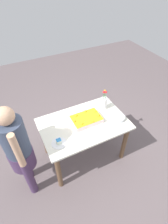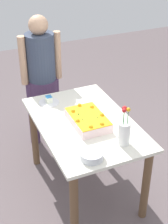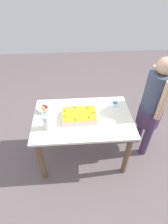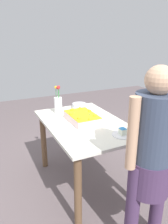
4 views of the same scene
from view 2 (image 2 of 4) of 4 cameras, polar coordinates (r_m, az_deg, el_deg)
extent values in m
plane|color=#645759|center=(3.50, 0.10, -12.27)|extent=(8.00, 8.00, 0.00)
cube|color=white|center=(3.03, 0.11, -1.85)|extent=(1.24, 0.81, 0.03)
cylinder|color=brown|center=(3.03, 10.24, -11.81)|extent=(0.07, 0.07, 0.74)
cylinder|color=brown|center=(3.77, 1.36, -1.49)|extent=(0.07, 0.07, 0.74)
cylinder|color=brown|center=(2.80, -1.65, -15.71)|extent=(0.07, 0.07, 0.74)
cylinder|color=brown|center=(3.59, -8.26, -3.76)|extent=(0.07, 0.07, 0.74)
cube|color=white|center=(2.97, 0.65, -1.38)|extent=(0.42, 0.28, 0.08)
cube|color=yellow|center=(2.95, 0.66, -0.68)|extent=(0.41, 0.27, 0.01)
sphere|color=yellow|center=(3.09, -0.76, 1.14)|extent=(0.04, 0.04, 0.04)
sphere|color=yellow|center=(3.00, -1.84, 0.17)|extent=(0.04, 0.04, 0.04)
sphere|color=yellow|center=(2.87, -1.08, -1.42)|extent=(0.04, 0.04, 0.04)
sphere|color=yellow|center=(2.80, 1.13, -2.44)|extent=(0.04, 0.04, 0.04)
sphere|color=yellow|center=(2.83, 2.99, -1.98)|extent=(0.04, 0.04, 0.04)
sphere|color=yellow|center=(2.95, 3.01, -0.46)|extent=(0.04, 0.04, 0.04)
sphere|color=yellow|center=(3.07, 1.33, 0.88)|extent=(0.04, 0.04, 0.04)
cone|color=#2D8438|center=(2.97, -0.96, -0.33)|extent=(0.02, 0.02, 0.02)
cone|color=#2D8438|center=(2.92, 2.30, -0.89)|extent=(0.02, 0.02, 0.02)
cone|color=#2D8438|center=(2.96, -0.95, -0.40)|extent=(0.02, 0.02, 0.02)
cone|color=#2D8438|center=(2.89, -0.27, -1.30)|extent=(0.02, 0.02, 0.02)
cylinder|color=white|center=(3.32, -5.84, 1.59)|extent=(0.20, 0.20, 0.01)
cube|color=white|center=(3.31, -5.87, 2.08)|extent=(0.06, 0.06, 0.06)
cube|color=#2F7EC8|center=(3.29, -5.90, 2.57)|extent=(0.06, 0.06, 0.01)
cube|color=silver|center=(3.39, 0.19, 2.34)|extent=(0.23, 0.09, 0.00)
cylinder|color=white|center=(2.72, 6.68, -3.62)|extent=(0.09, 0.09, 0.19)
cylinder|color=#2D8438|center=(2.64, 6.67, -0.58)|extent=(0.01, 0.01, 0.12)
sphere|color=red|center=(2.61, 6.75, 0.59)|extent=(0.04, 0.04, 0.04)
cylinder|color=#2D8438|center=(2.62, 6.61, -0.92)|extent=(0.01, 0.01, 0.12)
sphere|color=red|center=(2.58, 6.69, 0.25)|extent=(0.03, 0.03, 0.03)
cylinder|color=#2D8438|center=(2.63, 7.30, -0.77)|extent=(0.01, 0.01, 0.12)
sphere|color=gold|center=(2.60, 7.39, 0.40)|extent=(0.03, 0.03, 0.03)
cylinder|color=silver|center=(2.59, 1.29, -7.23)|extent=(0.18, 0.18, 0.06)
cylinder|color=#493154|center=(3.91, -8.42, -0.28)|extent=(0.11, 0.11, 0.78)
cylinder|color=#493154|center=(3.97, -4.83, 0.51)|extent=(0.11, 0.11, 0.78)
cylinder|color=#493154|center=(3.80, -6.86, 3.60)|extent=(0.31, 0.31, 0.28)
cylinder|color=#384359|center=(3.64, -7.23, 8.89)|extent=(0.30, 0.30, 0.52)
sphere|color=tan|center=(3.52, -7.62, 14.15)|extent=(0.20, 0.20, 0.20)
cylinder|color=tan|center=(3.60, -10.12, 8.37)|extent=(0.08, 0.08, 0.52)
cylinder|color=tan|center=(3.69, -4.42, 9.38)|extent=(0.08, 0.08, 0.52)
camera|label=1|loc=(3.14, -38.79, 28.54)|focal=28.00mm
camera|label=3|loc=(3.45, 29.37, 25.38)|focal=28.00mm
camera|label=4|loc=(4.79, 1.19, 22.33)|focal=35.00mm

